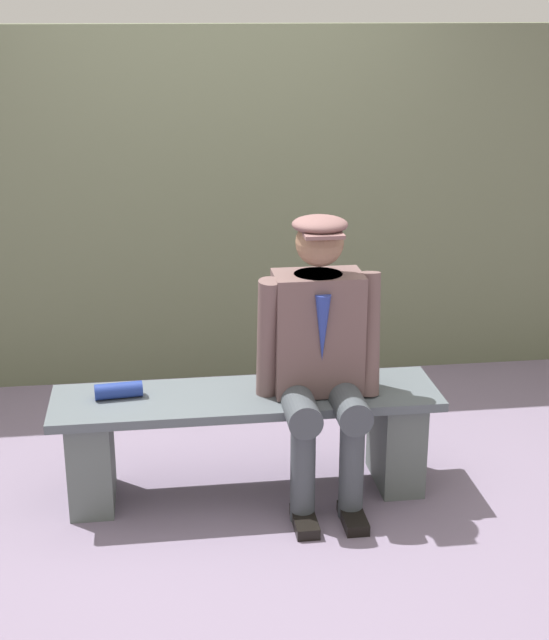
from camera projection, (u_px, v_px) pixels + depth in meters
The scene contains 5 objects.
ground_plane at pixel (247, 490), 4.35m from camera, with size 30.00×30.00×0.00m, color slate.
bench at pixel (247, 431), 4.25m from camera, with size 1.76×0.45×0.49m.
seated_man at pixel (320, 350), 4.09m from camera, with size 0.57×0.59×1.31m.
rolled_magazine at pixel (119, 390), 4.14m from camera, with size 0.07×0.07×0.21m, color navy.
stadium_wall at pixel (218, 207), 5.47m from camera, with size 12.00×0.24×2.07m, color #60674C.
Camera 1 is at (0.39, 3.84, 2.17)m, focal length 51.78 mm.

